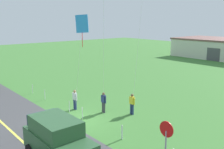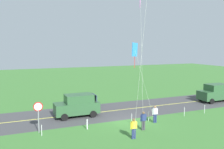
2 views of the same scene
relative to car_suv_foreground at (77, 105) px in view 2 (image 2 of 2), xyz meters
The scene contains 17 objects.
ground_plane 5.37m from the car_suv_foreground, 139.53° to the left, with size 120.00×120.00×0.10m, color #3D7533.
asphalt_road 4.19m from the car_suv_foreground, behind, with size 120.00×7.00×0.00m, color #424244.
road_centre_stripe 4.19m from the car_suv_foreground, behind, with size 120.00×0.16×0.00m, color #E5E04C.
car_suv_foreground is the anchor object (origin of this frame).
car_parked_west_far 18.04m from the car_suv_foreground, behind, with size 4.40×2.12×2.24m.
stop_sign 5.31m from the car_suv_foreground, 38.76° to the left, with size 0.76×0.08×2.56m.
person_adult_near 7.34m from the car_suv_foreground, 123.80° to the left, with size 0.58×0.22×1.60m.
person_adult_companion 7.88m from the car_suv_foreground, 107.82° to the left, with size 0.58×0.22×1.60m.
person_child_watcher 7.74m from the car_suv_foreground, 141.85° to the left, with size 0.58×0.22×1.60m.
kite_yellow_high 8.12m from the car_suv_foreground, 133.80° to the left, with size 2.37×0.73×7.37m.
fence_post_0 13.34m from the car_suv_foreground, 162.08° to the left, with size 0.05×0.05×0.90m, color silver.
fence_post_1 10.84m from the car_suv_foreground, 157.74° to the left, with size 0.05×0.05×0.90m, color silver.
fence_post_2 7.15m from the car_suv_foreground, 144.83° to the left, with size 0.05×0.05×0.90m, color silver.
fence_post_3 5.78m from the car_suv_foreground, 134.40° to the left, with size 0.05×0.05×0.90m, color silver.
fence_post_4 4.17m from the car_suv_foreground, 86.22° to the left, with size 0.05×0.05×0.90m, color silver.
fence_post_5 4.16m from the car_suv_foreground, 87.03° to the left, with size 0.05×0.05×0.90m, color silver.
fence_post_6 5.76m from the car_suv_foreground, 45.78° to the left, with size 0.05×0.05×0.90m, color silver.
Camera 2 is at (10.05, 19.88, 7.01)m, focal length 38.87 mm.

